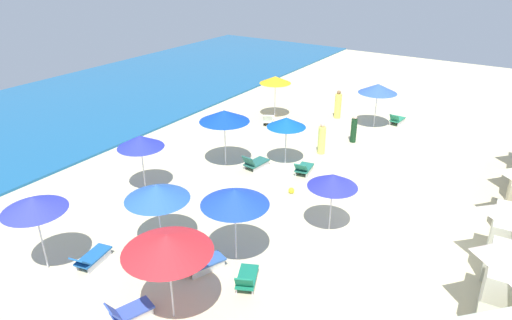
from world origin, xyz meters
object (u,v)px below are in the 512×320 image
at_px(lounge_chair_5_0, 268,120).
at_px(lounge_chair_9_0, 255,163).
at_px(lounge_chair_3_0, 176,250).
at_px(umbrella_8, 140,142).
at_px(beachgoer_1, 338,105).
at_px(beachgoer_2, 354,129).
at_px(umbrella_7, 378,88).
at_px(lounge_chair_2_0, 129,311).
at_px(umbrella_3, 157,192).
at_px(lounge_chair_6_0, 91,258).
at_px(umbrella_2, 167,243).
at_px(lounge_chair_4_1, 202,263).
at_px(umbrella_0, 224,116).
at_px(beach_ball_0, 291,190).
at_px(umbrella_4, 235,197).
at_px(umbrella_9, 286,122).
at_px(lounge_chair_4_0, 247,279).
at_px(umbrella_5, 275,80).
at_px(beachgoer_0, 322,139).
at_px(umbrella_6, 33,204).
at_px(lounge_chair_9_1, 304,168).
at_px(umbrella_1, 333,180).
at_px(lounge_chair_7_0, 397,120).
at_px(beach_ball_1, 230,193).

distance_m(lounge_chair_5_0, lounge_chair_9_0, 6.11).
relative_size(lounge_chair_3_0, umbrella_8, 0.58).
xyz_separation_m(beachgoer_1, beachgoer_2, (-3.16, -2.31, -0.08)).
distance_m(umbrella_7, beachgoer_1, 2.89).
distance_m(lounge_chair_2_0, umbrella_3, 4.09).
bearing_deg(lounge_chair_3_0, lounge_chair_6_0, 49.60).
height_order(umbrella_2, lounge_chair_4_1, umbrella_2).
bearing_deg(umbrella_0, lounge_chair_5_0, 11.94).
distance_m(beachgoer_2, beach_ball_0, 6.88).
distance_m(umbrella_4, umbrella_9, 7.92).
relative_size(umbrella_0, umbrella_3, 1.18).
height_order(lounge_chair_3_0, umbrella_9, umbrella_9).
bearing_deg(beachgoer_1, lounge_chair_6_0, 120.01).
distance_m(umbrella_4, lounge_chair_6_0, 5.23).
distance_m(lounge_chair_2_0, beachgoer_1, 19.08).
xyz_separation_m(lounge_chair_4_0, umbrella_7, (15.70, 1.56, 2.06)).
height_order(umbrella_4, umbrella_5, umbrella_4).
bearing_deg(beachgoer_0, umbrella_6, 76.94).
distance_m(umbrella_6, umbrella_7, 19.05).
distance_m(umbrella_3, lounge_chair_6_0, 3.02).
bearing_deg(umbrella_4, lounge_chair_5_0, 26.84).
bearing_deg(lounge_chair_4_0, umbrella_2, 41.17).
bearing_deg(lounge_chair_9_1, umbrella_2, 87.14).
relative_size(lounge_chair_4_1, lounge_chair_6_0, 1.00).
relative_size(umbrella_0, lounge_chair_9_0, 1.90).
xyz_separation_m(umbrella_1, umbrella_6, (-7.12, 6.79, 0.37)).
distance_m(umbrella_0, lounge_chair_7_0, 11.57).
distance_m(umbrella_5, beachgoer_2, 5.92).
relative_size(umbrella_6, umbrella_7, 1.03).
xyz_separation_m(umbrella_6, umbrella_7, (18.53, -4.40, -0.11)).
height_order(umbrella_3, beachgoer_0, umbrella_3).
height_order(lounge_chair_4_1, beach_ball_0, lounge_chair_4_1).
height_order(umbrella_4, lounge_chair_5_0, umbrella_4).
distance_m(umbrella_9, beachgoer_1, 7.64).
relative_size(lounge_chair_5_0, lounge_chair_9_1, 1.10).
bearing_deg(umbrella_6, beach_ball_0, -25.75).
bearing_deg(beachgoer_1, umbrella_9, 127.22).
bearing_deg(lounge_chair_4_1, umbrella_2, 128.76).
relative_size(lounge_chair_2_0, umbrella_7, 0.53).
relative_size(umbrella_2, beach_ball_1, 7.25).
relative_size(lounge_chair_5_0, beachgoer_2, 0.98).
relative_size(umbrella_0, lounge_chair_2_0, 2.02).
height_order(lounge_chair_4_1, umbrella_6, umbrella_6).
distance_m(umbrella_6, beachgoer_0, 13.88).
bearing_deg(umbrella_1, lounge_chair_3_0, 140.50).
xyz_separation_m(umbrella_1, umbrella_8, (-1.43, 8.07, 0.18)).
relative_size(umbrella_3, lounge_chair_5_0, 1.57).
distance_m(lounge_chair_5_0, lounge_chair_9_1, 6.85).
distance_m(lounge_chair_3_0, lounge_chair_7_0, 17.10).
bearing_deg(beachgoer_0, umbrella_1, 119.63).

